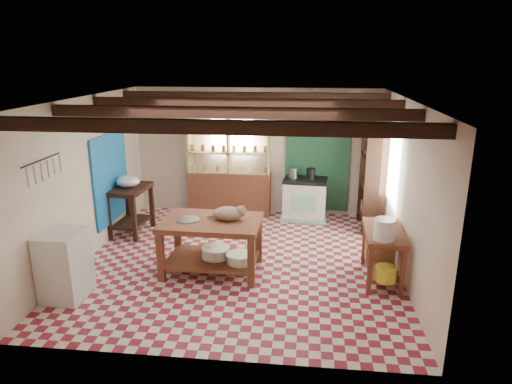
# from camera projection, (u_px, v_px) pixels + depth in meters

# --- Properties ---
(floor) EXTENTS (5.00, 5.00, 0.02)m
(floor) POSITION_uv_depth(u_px,v_px,m) (240.00, 262.00, 7.41)
(floor) COLOR maroon
(floor) RESTS_ON ground
(ceiling) EXTENTS (5.00, 5.00, 0.02)m
(ceiling) POSITION_uv_depth(u_px,v_px,m) (238.00, 99.00, 6.66)
(ceiling) COLOR #49494E
(ceiling) RESTS_ON wall_back
(wall_back) EXTENTS (5.00, 0.04, 2.60)m
(wall_back) POSITION_uv_depth(u_px,v_px,m) (257.00, 152.00, 9.41)
(wall_back) COLOR beige
(wall_back) RESTS_ON floor
(wall_front) EXTENTS (5.00, 0.04, 2.60)m
(wall_front) POSITION_uv_depth(u_px,v_px,m) (204.00, 251.00, 4.66)
(wall_front) COLOR beige
(wall_front) RESTS_ON floor
(wall_left) EXTENTS (0.04, 5.00, 2.60)m
(wall_left) POSITION_uv_depth(u_px,v_px,m) (85.00, 180.00, 7.30)
(wall_left) COLOR beige
(wall_left) RESTS_ON floor
(wall_right) EXTENTS (0.04, 5.00, 2.60)m
(wall_right) POSITION_uv_depth(u_px,v_px,m) (405.00, 190.00, 6.77)
(wall_right) COLOR beige
(wall_right) RESTS_ON floor
(ceiling_beams) EXTENTS (5.00, 3.80, 0.15)m
(ceiling_beams) POSITION_uv_depth(u_px,v_px,m) (238.00, 108.00, 6.70)
(ceiling_beams) COLOR black
(ceiling_beams) RESTS_ON ceiling
(blue_wall_patch) EXTENTS (0.04, 1.40, 1.60)m
(blue_wall_patch) POSITION_uv_depth(u_px,v_px,m) (111.00, 178.00, 8.21)
(blue_wall_patch) COLOR blue
(blue_wall_patch) RESTS_ON wall_left
(green_wall_patch) EXTENTS (1.30, 0.04, 2.30)m
(green_wall_patch) POSITION_uv_depth(u_px,v_px,m) (318.00, 156.00, 9.27)
(green_wall_patch) COLOR #1E4D2F
(green_wall_patch) RESTS_ON wall_back
(window_back) EXTENTS (0.90, 0.02, 0.80)m
(window_back) POSITION_uv_depth(u_px,v_px,m) (232.00, 132.00, 9.33)
(window_back) COLOR #B6C9B2
(window_back) RESTS_ON wall_back
(window_right) EXTENTS (0.02, 1.30, 1.20)m
(window_right) POSITION_uv_depth(u_px,v_px,m) (393.00, 167.00, 7.70)
(window_right) COLOR #B6C9B2
(window_right) RESTS_ON wall_right
(utensil_rail) EXTENTS (0.06, 0.90, 0.28)m
(utensil_rail) POSITION_uv_depth(u_px,v_px,m) (43.00, 169.00, 6.01)
(utensil_rail) COLOR black
(utensil_rail) RESTS_ON wall_left
(pot_rack) EXTENTS (0.86, 0.12, 0.36)m
(pot_rack) POSITION_uv_depth(u_px,v_px,m) (320.00, 112.00, 8.60)
(pot_rack) COLOR black
(pot_rack) RESTS_ON ceiling
(shelving_unit) EXTENTS (1.70, 0.34, 2.20)m
(shelving_unit) POSITION_uv_depth(u_px,v_px,m) (229.00, 163.00, 9.35)
(shelving_unit) COLOR tan
(shelving_unit) RESTS_ON floor
(tall_rack) EXTENTS (0.40, 0.86, 2.00)m
(tall_rack) POSITION_uv_depth(u_px,v_px,m) (373.00, 178.00, 8.59)
(tall_rack) COLOR black
(tall_rack) RESTS_ON floor
(work_table) EXTENTS (1.50, 1.02, 0.84)m
(work_table) POSITION_uv_depth(u_px,v_px,m) (212.00, 246.00, 6.97)
(work_table) COLOR brown
(work_table) RESTS_ON floor
(stove) EXTENTS (0.91, 0.66, 0.85)m
(stove) POSITION_uv_depth(u_px,v_px,m) (305.00, 199.00, 9.23)
(stove) COLOR beige
(stove) RESTS_ON floor
(prep_table) EXTENTS (0.68, 0.94, 0.90)m
(prep_table) POSITION_uv_depth(u_px,v_px,m) (131.00, 210.00, 8.48)
(prep_table) COLOR black
(prep_table) RESTS_ON floor
(white_cabinet) EXTENTS (0.54, 0.64, 0.95)m
(white_cabinet) POSITION_uv_depth(u_px,v_px,m) (65.00, 265.00, 6.22)
(white_cabinet) COLOR silver
(white_cabinet) RESTS_ON floor
(right_counter) EXTENTS (0.59, 1.11, 0.78)m
(right_counter) POSITION_uv_depth(u_px,v_px,m) (382.00, 255.00, 6.73)
(right_counter) COLOR brown
(right_counter) RESTS_ON floor
(cat) EXTENTS (0.49, 0.40, 0.20)m
(cat) POSITION_uv_depth(u_px,v_px,m) (228.00, 213.00, 6.84)
(cat) COLOR #9A7759
(cat) RESTS_ON work_table
(steel_tray) EXTENTS (0.36, 0.36, 0.02)m
(steel_tray) POSITION_uv_depth(u_px,v_px,m) (188.00, 220.00, 6.84)
(steel_tray) COLOR #999AA0
(steel_tray) RESTS_ON work_table
(basin_large) EXTENTS (0.46, 0.46, 0.15)m
(basin_large) POSITION_uv_depth(u_px,v_px,m) (216.00, 252.00, 7.05)
(basin_large) COLOR silver
(basin_large) RESTS_ON work_table
(basin_small) EXTENTS (0.41, 0.41, 0.14)m
(basin_small) POSITION_uv_depth(u_px,v_px,m) (240.00, 258.00, 6.85)
(basin_small) COLOR silver
(basin_small) RESTS_ON work_table
(kettle_left) EXTENTS (0.19, 0.19, 0.21)m
(kettle_left) POSITION_uv_depth(u_px,v_px,m) (293.00, 173.00, 9.12)
(kettle_left) COLOR #999AA0
(kettle_left) RESTS_ON stove
(kettle_right) EXTENTS (0.19, 0.19, 0.22)m
(kettle_right) POSITION_uv_depth(u_px,v_px,m) (311.00, 174.00, 9.05)
(kettle_right) COLOR black
(kettle_right) RESTS_ON stove
(enamel_bowl) EXTENTS (0.45, 0.45, 0.21)m
(enamel_bowl) POSITION_uv_depth(u_px,v_px,m) (128.00, 181.00, 8.32)
(enamel_bowl) COLOR silver
(enamel_bowl) RESTS_ON prep_table
(white_bucket) EXTENTS (0.31, 0.31, 0.30)m
(white_bucket) POSITION_uv_depth(u_px,v_px,m) (385.00, 229.00, 6.25)
(white_bucket) COLOR silver
(white_bucket) RESTS_ON right_counter
(wicker_basket) EXTENTS (0.45, 0.36, 0.30)m
(wicker_basket) POSITION_uv_depth(u_px,v_px,m) (380.00, 249.00, 7.02)
(wicker_basket) COLOR #A06540
(wicker_basket) RESTS_ON right_counter
(yellow_tub) EXTENTS (0.30, 0.30, 0.21)m
(yellow_tub) POSITION_uv_depth(u_px,v_px,m) (385.00, 274.00, 6.32)
(yellow_tub) COLOR gold
(yellow_tub) RESTS_ON right_counter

